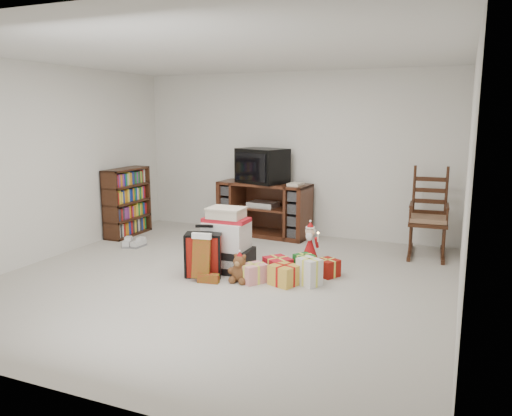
{
  "coord_description": "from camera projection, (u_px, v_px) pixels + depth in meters",
  "views": [
    {
      "loc": [
        2.46,
        -4.86,
        1.87
      ],
      "look_at": [
        0.18,
        0.6,
        0.75
      ],
      "focal_mm": 35.0,
      "sensor_mm": 36.0,
      "label": 1
    }
  ],
  "objects": [
    {
      "name": "tv_stand",
      "position": [
        264.0,
        209.0,
        7.75
      ],
      "size": [
        1.49,
        0.66,
        0.82
      ],
      "rotation": [
        0.0,
        0.0,
        -0.1
      ],
      "color": "#3E1C11",
      "rests_on": "floor"
    },
    {
      "name": "gift_pile",
      "position": [
        227.0,
        244.0,
        6.01
      ],
      "size": [
        0.6,
        0.44,
        0.75
      ],
      "rotation": [
        0.0,
        0.0,
        0.01
      ],
      "color": "black",
      "rests_on": "floor"
    },
    {
      "name": "rocking_chair",
      "position": [
        428.0,
        224.0,
        6.68
      ],
      "size": [
        0.54,
        0.84,
        1.23
      ],
      "rotation": [
        0.0,
        0.0,
        0.06
      ],
      "color": "#3A1F10",
      "rests_on": "floor"
    },
    {
      "name": "teddy_bear",
      "position": [
        240.0,
        270.0,
        5.62
      ],
      "size": [
        0.21,
        0.19,
        0.32
      ],
      "color": "brown",
      "rests_on": "floor"
    },
    {
      "name": "bookshelf",
      "position": [
        127.0,
        203.0,
        7.74
      ],
      "size": [
        0.29,
        0.86,
        1.05
      ],
      "color": "#3A1F10",
      "rests_on": "floor"
    },
    {
      "name": "santa_figurine",
      "position": [
        310.0,
        247.0,
        6.31
      ],
      "size": [
        0.27,
        0.25,
        0.55
      ],
      "color": "#9F1113",
      "rests_on": "floor"
    },
    {
      "name": "stocking",
      "position": [
        201.0,
        257.0,
        5.61
      ],
      "size": [
        0.28,
        0.15,
        0.56
      ],
      "primitive_type": null,
      "rotation": [
        0.0,
        0.0,
        0.16
      ],
      "color": "#0D710C",
      "rests_on": "floor"
    },
    {
      "name": "gift_cluster",
      "position": [
        293.0,
        269.0,
        5.68
      ],
      "size": [
        0.74,
        1.03,
        0.25
      ],
      "color": "#AF1420",
      "rests_on": "floor"
    },
    {
      "name": "crt_television",
      "position": [
        262.0,
        166.0,
        7.63
      ],
      "size": [
        0.85,
        0.74,
        0.52
      ],
      "rotation": [
        0.0,
        0.0,
        -0.36
      ],
      "color": "black",
      "rests_on": "tv_stand"
    },
    {
      "name": "mrs_claus_figurine",
      "position": [
        239.0,
        240.0,
        6.57
      ],
      "size": [
        0.3,
        0.28,
        0.61
      ],
      "color": "#9F1113",
      "rests_on": "floor"
    },
    {
      "name": "sneaker_pair",
      "position": [
        133.0,
        244.0,
        7.12
      ],
      "size": [
        0.32,
        0.28,
        0.09
      ],
      "rotation": [
        0.0,
        0.0,
        0.23
      ],
      "color": "silver",
      "rests_on": "floor"
    },
    {
      "name": "red_suitcase",
      "position": [
        204.0,
        255.0,
        5.78
      ],
      "size": [
        0.44,
        0.33,
        0.6
      ],
      "rotation": [
        0.0,
        0.0,
        0.34
      ],
      "color": "#9C1E11",
      "rests_on": "floor"
    },
    {
      "name": "room",
      "position": [
        220.0,
        171.0,
        5.45
      ],
      "size": [
        5.01,
        5.01,
        2.51
      ],
      "color": "beige",
      "rests_on": "ground"
    }
  ]
}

